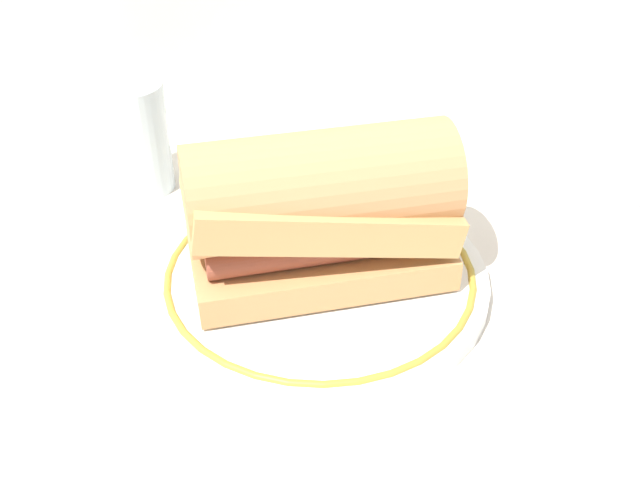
# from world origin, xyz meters

# --- Properties ---
(ground_plane) EXTENTS (1.50, 1.50, 0.00)m
(ground_plane) POSITION_xyz_m (0.00, 0.00, 0.00)
(ground_plane) COLOR beige
(plate) EXTENTS (0.27, 0.27, 0.01)m
(plate) POSITION_xyz_m (-0.03, 0.02, 0.01)
(plate) COLOR white
(plate) RESTS_ON ground_plane
(sausage_sandwich) EXTENTS (0.22, 0.14, 0.12)m
(sausage_sandwich) POSITION_xyz_m (-0.03, 0.02, 0.08)
(sausage_sandwich) COLOR tan
(sausage_sandwich) RESTS_ON plate
(drinking_glass) EXTENTS (0.06, 0.06, 0.11)m
(drinking_glass) POSITION_xyz_m (-0.12, 0.23, 0.05)
(drinking_glass) COLOR silver
(drinking_glass) RESTS_ON ground_plane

